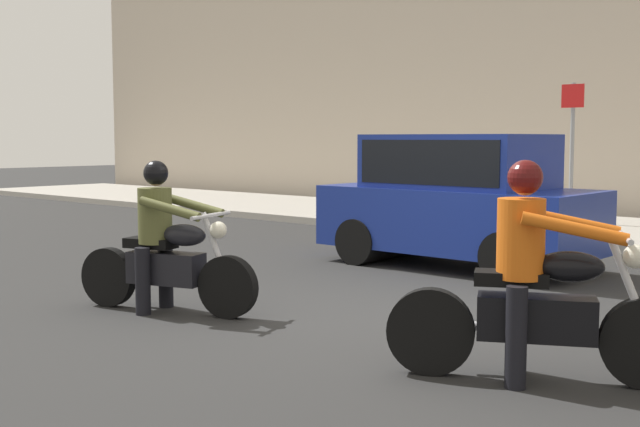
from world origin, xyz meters
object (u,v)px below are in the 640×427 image
motorcycle_with_rider_olive (165,250)px  street_sign_post (572,139)px  motorcycle_with_rider_orange_stripe (535,292)px  parked_hatchback_cobalt_blue (459,199)px

motorcycle_with_rider_olive → street_sign_post: 9.77m
motorcycle_with_rider_orange_stripe → parked_hatchback_cobalt_blue: parked_hatchback_cobalt_blue is taller
motorcycle_with_rider_olive → parked_hatchback_cobalt_blue: (0.68, 4.44, 0.30)m
motorcycle_with_rider_olive → parked_hatchback_cobalt_blue: 4.50m
parked_hatchback_cobalt_blue → motorcycle_with_rider_olive: bearing=-98.7°
parked_hatchback_cobalt_blue → street_sign_post: 5.39m
motorcycle_with_rider_olive → parked_hatchback_cobalt_blue: parked_hatchback_cobalt_blue is taller
parked_hatchback_cobalt_blue → street_sign_post: (-0.77, 5.27, 0.81)m
motorcycle_with_rider_olive → street_sign_post: street_sign_post is taller
parked_hatchback_cobalt_blue → street_sign_post: size_ratio=1.38×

